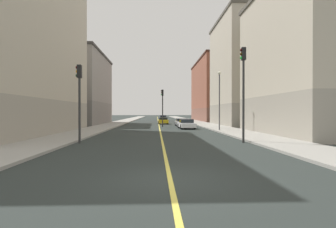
# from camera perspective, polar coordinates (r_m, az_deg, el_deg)

# --- Properties ---
(ground_plane) EXTENTS (400.00, 400.00, 0.00)m
(ground_plane) POSITION_cam_1_polar(r_m,az_deg,el_deg) (8.84, 0.42, -13.80)
(ground_plane) COLOR #29302E
(ground_plane) RESTS_ON ground
(sidewalk_left) EXTENTS (3.82, 168.00, 0.15)m
(sidewalk_left) POSITION_cam_1_polar(r_m,az_deg,el_deg) (58.22, 5.88, -1.70)
(sidewalk_left) COLOR #9E9B93
(sidewalk_left) RESTS_ON ground
(sidewalk_right) EXTENTS (3.82, 168.00, 0.15)m
(sidewalk_right) POSITION_cam_1_polar(r_m,az_deg,el_deg) (58.10, -10.06, -1.71)
(sidewalk_right) COLOR #9E9B93
(sidewalk_right) RESTS_ON ground
(lane_center_stripe) EXTENTS (0.16, 154.00, 0.01)m
(lane_center_stripe) POSITION_cam_1_polar(r_m,az_deg,el_deg) (57.60, -2.08, -1.79)
(lane_center_stripe) COLOR #E5D14C
(lane_center_stripe) RESTS_ON ground
(building_left_near) EXTENTS (11.44, 15.65, 14.58)m
(building_left_near) POSITION_cam_1_polar(r_m,az_deg,el_deg) (30.06, 30.16, 10.14)
(building_left_near) COLOR #9D9688
(building_left_near) RESTS_ON ground
(building_left_mid) EXTENTS (11.44, 15.33, 17.72)m
(building_left_mid) POSITION_cam_1_polar(r_m,az_deg,el_deg) (47.09, 17.55, 8.53)
(building_left_mid) COLOR #9D9688
(building_left_mid) RESTS_ON ground
(building_left_far) EXTENTS (11.44, 24.11, 15.14)m
(building_left_far) POSITION_cam_1_polar(r_m,az_deg,el_deg) (68.57, 11.00, 4.88)
(building_left_far) COLOR brown
(building_left_far) RESTS_ON ground
(building_right_midblock) EXTENTS (11.44, 17.82, 12.70)m
(building_right_midblock) POSITION_cam_1_polar(r_m,az_deg,el_deg) (51.06, -19.80, 5.05)
(building_right_midblock) COLOR slate
(building_right_midblock) RESTS_ON ground
(traffic_light_left_near) EXTENTS (0.40, 0.32, 6.77)m
(traffic_light_left_near) POSITION_cam_1_polar(r_m,az_deg,el_deg) (19.75, 15.84, 6.63)
(traffic_light_left_near) COLOR #2D2D2D
(traffic_light_left_near) RESTS_ON ground
(traffic_light_right_near) EXTENTS (0.40, 0.32, 5.45)m
(traffic_light_right_near) POSITION_cam_1_polar(r_m,az_deg,el_deg) (19.43, -18.50, 4.47)
(traffic_light_right_near) COLOR #2D2D2D
(traffic_light_right_near) RESTS_ON ground
(traffic_light_median_far) EXTENTS (0.40, 0.32, 5.53)m
(traffic_light_median_far) POSITION_cam_1_polar(r_m,az_deg,el_deg) (39.41, -1.20, 2.46)
(traffic_light_median_far) COLOR #2D2D2D
(traffic_light_median_far) RESTS_ON ground
(street_lamp_left_near) EXTENTS (0.36, 0.36, 6.69)m
(street_lamp_left_near) POSITION_cam_1_polar(r_m,az_deg,el_deg) (30.92, 10.97, 4.19)
(street_lamp_left_near) COLOR #4C4C51
(street_lamp_left_near) RESTS_ON ground
(car_yellow) EXTENTS (1.85, 4.51, 1.25)m
(car_yellow) POSITION_cam_1_polar(r_m,az_deg,el_deg) (49.44, -1.05, -1.42)
(car_yellow) COLOR gold
(car_yellow) RESTS_ON ground
(car_silver) EXTENTS (2.05, 4.08, 1.21)m
(car_silver) POSITION_cam_1_polar(r_m,az_deg,el_deg) (41.78, 3.02, -1.78)
(car_silver) COLOR silver
(car_silver) RESTS_ON ground
(car_white) EXTENTS (2.06, 4.61, 1.28)m
(car_white) POSITION_cam_1_polar(r_m,az_deg,el_deg) (35.36, 3.96, -2.12)
(car_white) COLOR white
(car_white) RESTS_ON ground
(car_blue) EXTENTS (1.90, 4.47, 1.37)m
(car_blue) POSITION_cam_1_polar(r_m,az_deg,el_deg) (72.53, -1.08, -0.82)
(car_blue) COLOR #23389E
(car_blue) RESTS_ON ground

